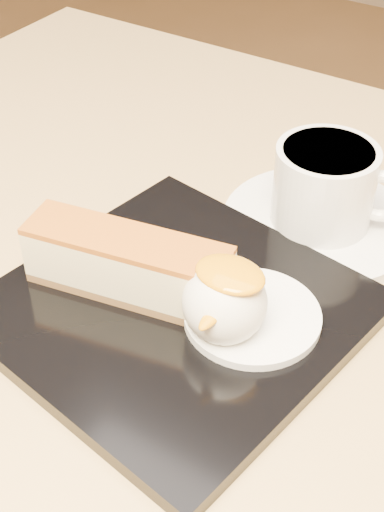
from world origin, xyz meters
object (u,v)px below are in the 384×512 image
Objects in this scene: ice_cream_scoop at (225,302)px; saucer at (318,224)px; table at (143,438)px; cheesecake at (128,264)px; dessert_plate at (176,310)px; coffee_cup at (327,185)px.

ice_cream_scoop reaches higher than saucer.
saucer is at bearing 63.80° from table.
ice_cream_scoop reaches higher than cheesecake.
table is 0.19m from cheesecake.
dessert_plate is 2.16× the size of coffee_cup.
ice_cream_scoop is (0.08, -0.00, 0.00)m from cheesecake.
cheesecake reaches higher than dessert_plate.
table is 3.64× the size of dessert_plate.
dessert_plate is at bearing -105.64° from saucer.
table is 14.95× the size of ice_cream_scoop.
coffee_cup is (0.04, 0.14, 0.04)m from dessert_plate.
table is at bearing -130.45° from coffee_cup.
saucer is 1.48× the size of coffee_cup.
table is at bearing -116.20° from saucer.
cheesecake is at bearing -131.23° from coffee_cup.
coffee_cup reaches higher than ice_cream_scoop.
saucer is at bearing 90.15° from ice_cream_scoop.
table is 5.55× the size of cheesecake.
saucer is at bearing 74.36° from dessert_plate.
coffee_cup is at bearing 89.41° from ice_cream_scoop.
coffee_cup is (0.00, 0.00, 0.04)m from saucer.
cheesecake is at bearing 180.00° from ice_cream_scoop.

